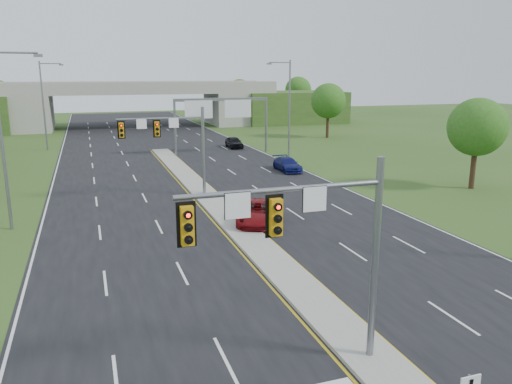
{
  "coord_description": "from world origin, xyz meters",
  "views": [
    {
      "loc": [
        -8.58,
        -13.22,
        9.51
      ],
      "look_at": [
        0.2,
        12.67,
        3.0
      ],
      "focal_mm": 35.0,
      "sensor_mm": 36.0,
      "label": 1
    }
  ],
  "objects": [
    {
      "name": "car_far_b",
      "position": [
        10.13,
        32.21,
        0.68
      ],
      "size": [
        1.94,
        4.6,
        1.33
      ],
      "primitive_type": "imported",
      "rotation": [
        0.0,
        0.0,
        -0.02
      ],
      "color": "#0D1352",
      "rests_on": "road"
    },
    {
      "name": "tree_back_c",
      "position": [
        24.0,
        94.0,
        5.51
      ],
      "size": [
        5.6,
        5.6,
        8.32
      ],
      "color": "#382316",
      "rests_on": "ground"
    },
    {
      "name": "road",
      "position": [
        0.0,
        35.0,
        0.01
      ],
      "size": [
        24.0,
        160.0,
        0.02
      ],
      "primitive_type": "cube",
      "color": "black",
      "rests_on": "ground"
    },
    {
      "name": "car_far_c",
      "position": [
        9.6,
        49.32,
        0.73
      ],
      "size": [
        1.74,
        4.21,
        1.42
      ],
      "primitive_type": "imported",
      "rotation": [
        0.0,
        0.0,
        -0.01
      ],
      "color": "black",
      "rests_on": "road"
    },
    {
      "name": "lane_markings",
      "position": [
        -0.6,
        28.91,
        0.02
      ],
      "size": [
        23.72,
        160.0,
        0.01
      ],
      "color": "gold",
      "rests_on": "road"
    },
    {
      "name": "car_far_a",
      "position": [
        1.5,
        16.25,
        0.75
      ],
      "size": [
        4.27,
        5.77,
        1.46
      ],
      "primitive_type": "imported",
      "rotation": [
        0.0,
        0.0,
        -0.4
      ],
      "color": "maroon",
      "rests_on": "road"
    },
    {
      "name": "tree_r_near",
      "position": [
        22.0,
        20.0,
        5.18
      ],
      "size": [
        4.8,
        4.8,
        7.6
      ],
      "color": "#382316",
      "rests_on": "ground"
    },
    {
      "name": "ground",
      "position": [
        0.0,
        0.0,
        0.0
      ],
      "size": [
        240.0,
        240.0,
        0.0
      ],
      "primitive_type": "plane",
      "color": "#2E4D1B",
      "rests_on": "ground"
    },
    {
      "name": "lightpole_r_far",
      "position": [
        13.3,
        40.0,
        6.1
      ],
      "size": [
        2.85,
        0.25,
        11.0
      ],
      "color": "slate",
      "rests_on": "ground"
    },
    {
      "name": "lightpole_l_mid",
      "position": [
        -13.3,
        20.0,
        6.1
      ],
      "size": [
        2.85,
        0.25,
        11.0
      ],
      "color": "slate",
      "rests_on": "ground"
    },
    {
      "name": "tree_back_d",
      "position": [
        38.0,
        94.0,
        5.84
      ],
      "size": [
        6.0,
        6.0,
        8.85
      ],
      "color": "#382316",
      "rests_on": "ground"
    },
    {
      "name": "signal_mast_far",
      "position": [
        -2.26,
        24.93,
        4.73
      ],
      "size": [
        6.62,
        0.6,
        7.0
      ],
      "color": "slate",
      "rests_on": "ground"
    },
    {
      "name": "median",
      "position": [
        0.0,
        23.0,
        0.1
      ],
      "size": [
        2.0,
        54.0,
        0.16
      ],
      "primitive_type": "cube",
      "color": "gray",
      "rests_on": "road"
    },
    {
      "name": "tree_r_mid",
      "position": [
        26.0,
        55.0,
        5.51
      ],
      "size": [
        5.2,
        5.2,
        8.12
      ],
      "color": "#382316",
      "rests_on": "ground"
    },
    {
      "name": "signal_mast_near",
      "position": [
        -2.26,
        -0.07,
        4.73
      ],
      "size": [
        6.62,
        0.6,
        7.0
      ],
      "color": "slate",
      "rests_on": "ground"
    },
    {
      "name": "lightpole_l_far",
      "position": [
        -13.3,
        55.0,
        6.1
      ],
      "size": [
        2.85,
        0.25,
        11.0
      ],
      "color": "slate",
      "rests_on": "ground"
    },
    {
      "name": "sign_gantry",
      "position": [
        6.68,
        44.92,
        5.24
      ],
      "size": [
        11.58,
        0.44,
        6.67
      ],
      "color": "slate",
      "rests_on": "ground"
    },
    {
      "name": "overpass",
      "position": [
        0.0,
        80.0,
        3.55
      ],
      "size": [
        80.0,
        14.0,
        8.1
      ],
      "color": "gray",
      "rests_on": "ground"
    }
  ]
}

